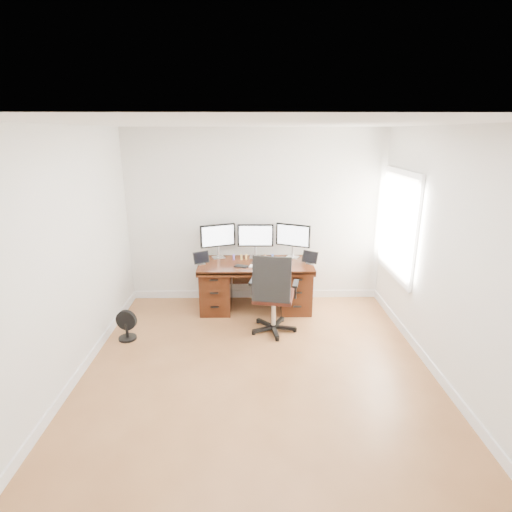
{
  "coord_description": "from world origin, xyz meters",
  "views": [
    {
      "loc": [
        -0.07,
        -3.88,
        2.63
      ],
      "look_at": [
        0.0,
        1.5,
        0.95
      ],
      "focal_mm": 28.0,
      "sensor_mm": 36.0,
      "label": 1
    }
  ],
  "objects_px": {
    "floor_fan": "(126,326)",
    "monitor_center": "(255,237)",
    "office_chair": "(273,307)",
    "keyboard": "(259,267)",
    "desk": "(256,284)"
  },
  "relations": [
    {
      "from": "office_chair",
      "to": "floor_fan",
      "type": "height_order",
      "value": "office_chair"
    },
    {
      "from": "office_chair",
      "to": "desk",
      "type": "bearing_deg",
      "value": 116.56
    },
    {
      "from": "monitor_center",
      "to": "floor_fan",
      "type": "bearing_deg",
      "value": -144.57
    },
    {
      "from": "keyboard",
      "to": "desk",
      "type": "bearing_deg",
      "value": 113.63
    },
    {
      "from": "monitor_center",
      "to": "keyboard",
      "type": "height_order",
      "value": "monitor_center"
    },
    {
      "from": "floor_fan",
      "to": "keyboard",
      "type": "distance_m",
      "value": 1.99
    },
    {
      "from": "desk",
      "to": "floor_fan",
      "type": "xyz_separation_m",
      "value": [
        -1.71,
        -0.96,
        -0.21
      ]
    },
    {
      "from": "office_chair",
      "to": "keyboard",
      "type": "xyz_separation_m",
      "value": [
        -0.18,
        0.56,
        0.39
      ]
    },
    {
      "from": "floor_fan",
      "to": "keyboard",
      "type": "height_order",
      "value": "keyboard"
    },
    {
      "from": "desk",
      "to": "keyboard",
      "type": "height_order",
      "value": "keyboard"
    },
    {
      "from": "office_chair",
      "to": "monitor_center",
      "type": "relative_size",
      "value": 2.06
    },
    {
      "from": "monitor_center",
      "to": "desk",
      "type": "bearing_deg",
      "value": -89.6
    },
    {
      "from": "floor_fan",
      "to": "monitor_center",
      "type": "relative_size",
      "value": 0.73
    },
    {
      "from": "desk",
      "to": "floor_fan",
      "type": "relative_size",
      "value": 4.22
    },
    {
      "from": "desk",
      "to": "floor_fan",
      "type": "height_order",
      "value": "desk"
    }
  ]
}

